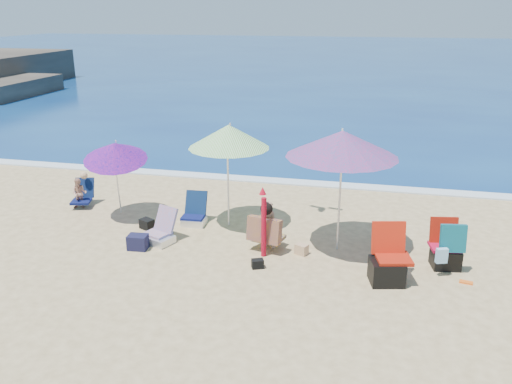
% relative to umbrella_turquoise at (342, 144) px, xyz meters
% --- Properties ---
extents(ground, '(120.00, 120.00, 0.00)m').
position_rel_umbrella_turquoise_xyz_m(ground, '(-1.38, -1.03, -2.19)').
color(ground, '#D8BC84').
rests_on(ground, ground).
extents(sea, '(120.00, 80.00, 0.12)m').
position_rel_umbrella_turquoise_xyz_m(sea, '(-1.38, 43.97, -2.24)').
color(sea, navy).
rests_on(sea, ground).
extents(foam, '(120.00, 0.50, 0.04)m').
position_rel_umbrella_turquoise_xyz_m(foam, '(-1.38, 4.07, -2.17)').
color(foam, white).
rests_on(foam, ground).
extents(umbrella_turquoise, '(2.50, 2.50, 2.49)m').
position_rel_umbrella_turquoise_xyz_m(umbrella_turquoise, '(0.00, 0.00, 0.00)').
color(umbrella_turquoise, silver).
rests_on(umbrella_turquoise, ground).
extents(umbrella_striped, '(1.75, 1.75, 2.34)m').
position_rel_umbrella_turquoise_xyz_m(umbrella_striped, '(-2.45, 0.73, -0.15)').
color(umbrella_striped, white).
rests_on(umbrella_striped, ground).
extents(umbrella_blue, '(1.87, 1.90, 1.96)m').
position_rel_umbrella_turquoise_xyz_m(umbrella_blue, '(-5.06, 0.56, -0.59)').
color(umbrella_blue, silver).
rests_on(umbrella_blue, ground).
extents(furled_umbrella, '(0.24, 0.42, 1.34)m').
position_rel_umbrella_turquoise_xyz_m(furled_umbrella, '(-1.40, -0.61, -1.45)').
color(furled_umbrella, '#A50B20').
rests_on(furled_umbrella, ground).
extents(chair_navy, '(0.55, 0.66, 0.70)m').
position_rel_umbrella_turquoise_xyz_m(chair_navy, '(-3.26, 0.63, -2.00)').
color(chair_navy, '#0D154C').
rests_on(chair_navy, ground).
extents(chair_rainbow, '(0.71, 0.79, 0.70)m').
position_rel_umbrella_turquoise_xyz_m(chair_rainbow, '(-3.61, -0.48, -2.00)').
color(chair_rainbow, '#F28055').
rests_on(chair_rainbow, ground).
extents(camp_chair_left, '(0.79, 0.74, 1.05)m').
position_rel_umbrella_turquoise_xyz_m(camp_chair_left, '(0.99, -1.18, -1.88)').
color(camp_chair_left, '#A91D0C').
rests_on(camp_chair_left, ground).
extents(camp_chair_right, '(0.63, 0.84, 0.96)m').
position_rel_umbrella_turquoise_xyz_m(camp_chair_right, '(2.05, -0.39, -1.84)').
color(camp_chair_right, '#BD0D34').
rests_on(camp_chair_right, ground).
extents(person_center, '(0.75, 0.74, 1.02)m').
position_rel_umbrella_turquoise_xyz_m(person_center, '(-1.38, -0.34, -1.69)').
color(person_center, tan).
rests_on(person_center, ground).
extents(person_left, '(0.58, 0.76, 0.83)m').
position_rel_umbrella_turquoise_xyz_m(person_left, '(-6.31, 1.01, -1.81)').
color(person_left, tan).
rests_on(person_left, ground).
extents(bag_navy_a, '(0.41, 0.31, 0.30)m').
position_rel_umbrella_turquoise_xyz_m(bag_navy_a, '(-3.93, -0.92, -2.04)').
color(bag_navy_a, '#181835').
rests_on(bag_navy_a, ground).
extents(bag_black_a, '(0.36, 0.33, 0.22)m').
position_rel_umbrella_turquoise_xyz_m(bag_black_a, '(-4.19, 0.11, -2.08)').
color(bag_black_a, black).
rests_on(bag_black_a, ground).
extents(bag_tan, '(0.29, 0.26, 0.21)m').
position_rel_umbrella_turquoise_xyz_m(bag_tan, '(-0.66, -0.41, -2.09)').
color(bag_tan, tan).
rests_on(bag_tan, ground).
extents(bag_navy_b, '(0.51, 0.44, 0.32)m').
position_rel_umbrella_turquoise_xyz_m(bag_navy_b, '(1.02, 0.48, -2.03)').
color(bag_navy_b, '#191835').
rests_on(bag_navy_b, ground).
extents(bag_black_b, '(0.26, 0.23, 0.17)m').
position_rel_umbrella_turquoise_xyz_m(bag_black_b, '(-1.38, -1.19, -2.10)').
color(bag_black_b, black).
rests_on(bag_black_b, ground).
extents(orange_item, '(0.24, 0.15, 0.03)m').
position_rel_umbrella_turquoise_xyz_m(orange_item, '(2.37, -0.94, -2.17)').
color(orange_item, orange).
rests_on(orange_item, ground).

